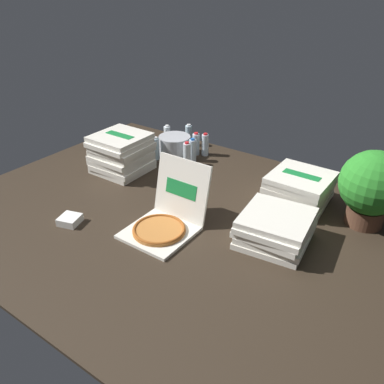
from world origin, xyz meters
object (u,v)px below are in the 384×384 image
(ice_bucket, at_px, (175,145))
(water_bottle_0, at_px, (189,135))
(open_pizza_box, at_px, (166,219))
(napkin_pile, at_px, (70,220))
(water_bottle_2, at_px, (196,144))
(water_bottle_3, at_px, (187,154))
(pizza_stack_center_far, at_px, (121,153))
(water_bottle_5, at_px, (205,145))
(water_bottle_6, at_px, (156,149))
(potted_plant, at_px, (372,186))
(water_bottle_1, at_px, (167,136))
(pizza_stack_right_near, at_px, (275,229))
(water_bottle_4, at_px, (193,150))
(pizza_stack_right_far, at_px, (298,189))

(ice_bucket, relative_size, water_bottle_0, 1.37)
(open_pizza_box, bearing_deg, napkin_pile, -150.88)
(water_bottle_2, distance_m, water_bottle_3, 0.24)
(open_pizza_box, bearing_deg, ice_bucket, 124.54)
(pizza_stack_center_far, relative_size, water_bottle_0, 2.08)
(water_bottle_5, distance_m, napkin_pile, 1.46)
(water_bottle_0, xyz_separation_m, water_bottle_5, (0.26, -0.11, 0.00))
(napkin_pile, bearing_deg, water_bottle_0, 95.21)
(napkin_pile, bearing_deg, water_bottle_6, 99.60)
(water_bottle_2, xyz_separation_m, potted_plant, (1.56, -0.30, 0.18))
(pizza_stack_center_far, height_order, water_bottle_1, pizza_stack_center_far)
(pizza_stack_right_near, xyz_separation_m, napkin_pile, (-1.19, -0.59, -0.07))
(water_bottle_1, bearing_deg, water_bottle_3, -30.18)
(pizza_stack_center_far, xyz_separation_m, pizza_stack_right_near, (1.47, -0.19, -0.06))
(pizza_stack_right_near, relative_size, water_bottle_4, 2.18)
(water_bottle_4, bearing_deg, open_pizza_box, -64.25)
(napkin_pile, bearing_deg, pizza_stack_right_near, 26.31)
(pizza_stack_right_far, relative_size, water_bottle_3, 2.10)
(open_pizza_box, bearing_deg, potted_plant, 38.05)
(pizza_stack_right_near, xyz_separation_m, water_bottle_1, (-1.49, 0.83, 0.00))
(ice_bucket, xyz_separation_m, water_bottle_0, (-0.03, 0.26, 0.01))
(open_pizza_box, xyz_separation_m, water_bottle_6, (-0.75, 0.81, 0.02))
(water_bottle_4, bearing_deg, water_bottle_1, 160.73)
(pizza_stack_center_far, height_order, water_bottle_4, pizza_stack_center_far)
(pizza_stack_right_far, distance_m, water_bottle_3, 1.03)
(water_bottle_1, distance_m, water_bottle_4, 0.41)
(open_pizza_box, xyz_separation_m, water_bottle_5, (-0.45, 1.14, 0.02))
(water_bottle_6, xyz_separation_m, napkin_pile, (0.19, -1.12, -0.07))
(water_bottle_4, bearing_deg, pizza_stack_center_far, -126.61)
(open_pizza_box, bearing_deg, water_bottle_3, 117.80)
(pizza_stack_center_far, xyz_separation_m, water_bottle_6, (0.08, 0.34, -0.06))
(pizza_stack_right_far, xyz_separation_m, water_bottle_0, (-1.28, 0.44, -0.02))
(water_bottle_4, height_order, water_bottle_6, same)
(water_bottle_3, distance_m, potted_plant, 1.51)
(water_bottle_3, height_order, water_bottle_6, same)
(pizza_stack_right_far, relative_size, water_bottle_2, 2.10)
(water_bottle_0, xyz_separation_m, water_bottle_3, (0.24, -0.37, 0.00))
(ice_bucket, relative_size, water_bottle_5, 1.37)
(pizza_stack_right_near, distance_m, napkin_pile, 1.33)
(water_bottle_4, xyz_separation_m, napkin_pile, (-0.10, -1.28, -0.07))
(ice_bucket, bearing_deg, pizza_stack_right_far, -8.51)
(open_pizza_box, relative_size, pizza_stack_right_far, 1.15)
(open_pizza_box, distance_m, pizza_stack_right_near, 0.69)
(open_pizza_box, relative_size, water_bottle_6, 2.41)
(water_bottle_3, xyz_separation_m, water_bottle_5, (0.02, 0.26, 0.00))
(ice_bucket, distance_m, water_bottle_4, 0.21)
(open_pizza_box, xyz_separation_m, potted_plant, (1.03, 0.81, 0.21))
(water_bottle_6, bearing_deg, napkin_pile, -80.40)
(potted_plant, bearing_deg, water_bottle_1, 171.03)
(pizza_stack_right_far, bearing_deg, water_bottle_5, 161.67)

